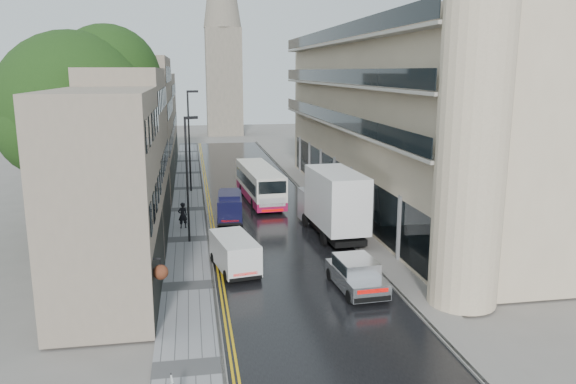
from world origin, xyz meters
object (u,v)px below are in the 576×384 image
object	(u,v)px
cream_bus	(253,192)
navy_van	(218,210)
silver_hatchback	(350,287)
lamp_post_far	(189,142)
pedestrian	(183,215)
tree_near	(77,136)
white_van	(226,264)
white_lorry	(324,211)
lamp_post_near	(187,181)
tree_far	(110,127)

from	to	relation	value
cream_bus	navy_van	distance (m)	5.26
silver_hatchback	lamp_post_far	size ratio (longest dim) A/B	0.49
silver_hatchback	lamp_post_far	xyz separation A→B (m)	(-7.41, 27.00, 3.81)
cream_bus	lamp_post_far	bearing A→B (deg)	118.86
navy_van	pedestrian	size ratio (longest dim) A/B	2.39
tree_near	navy_van	world-z (taller)	tree_near
silver_hatchback	white_van	distance (m)	6.80
white_van	pedestrian	distance (m)	10.91
white_van	lamp_post_far	size ratio (longest dim) A/B	0.48
white_lorry	lamp_post_near	distance (m)	8.86
lamp_post_near	cream_bus	bearing A→B (deg)	36.06
white_van	white_lorry	bearing A→B (deg)	28.82
white_lorry	white_van	size ratio (longest dim) A/B	1.98
navy_van	lamp_post_near	world-z (taller)	lamp_post_near
tree_near	lamp_post_far	xyz separation A→B (m)	(6.89, 14.54, -2.28)
white_van	lamp_post_near	distance (m)	8.19
white_lorry	pedestrian	size ratio (longest dim) A/B	4.73
pedestrian	cream_bus	bearing A→B (deg)	-155.96
cream_bus	white_lorry	distance (m)	10.84
tree_far	white_lorry	bearing A→B (deg)	-47.76
navy_van	pedestrian	bearing A→B (deg)	-162.31
white_van	navy_van	size ratio (longest dim) A/B	1.00
silver_hatchback	navy_van	bearing A→B (deg)	106.43
silver_hatchback	navy_van	xyz separation A→B (m)	(-5.48, 15.03, 0.28)
pedestrian	navy_van	bearing A→B (deg)	175.56
cream_bus	white_lorry	world-z (taller)	white_lorry
tree_far	cream_bus	world-z (taller)	tree_far
white_lorry	pedestrian	distance (m)	10.43
tree_near	lamp_post_near	distance (m)	7.41
tree_far	navy_van	bearing A→B (deg)	-50.76
tree_near	navy_van	size ratio (longest dim) A/B	3.17
tree_near	cream_bus	world-z (taller)	tree_near
white_lorry	silver_hatchback	distance (m)	9.25
tree_near	cream_bus	distance (m)	14.71
white_lorry	navy_van	world-z (taller)	white_lorry
cream_bus	navy_van	world-z (taller)	cream_bus
tree_far	lamp_post_far	world-z (taller)	tree_far
tree_near	lamp_post_near	xyz separation A→B (m)	(6.72, -1.35, -2.82)
white_lorry	tree_far	bearing A→B (deg)	128.88
cream_bus	lamp_post_near	world-z (taller)	lamp_post_near
silver_hatchback	tree_near	bearing A→B (deg)	135.33
tree_far	navy_van	world-z (taller)	tree_far
cream_bus	pedestrian	bearing A→B (deg)	-141.87
tree_near	white_lorry	bearing A→B (deg)	-12.52
navy_van	lamp_post_far	distance (m)	12.63
navy_van	lamp_post_far	world-z (taller)	lamp_post_far
white_lorry	navy_van	xyz separation A→B (m)	(-6.34, 5.94, -1.16)
tree_near	cream_bus	size ratio (longest dim) A/B	1.31
navy_van	cream_bus	bearing A→B (deg)	59.85
lamp_post_far	navy_van	bearing A→B (deg)	-92.36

